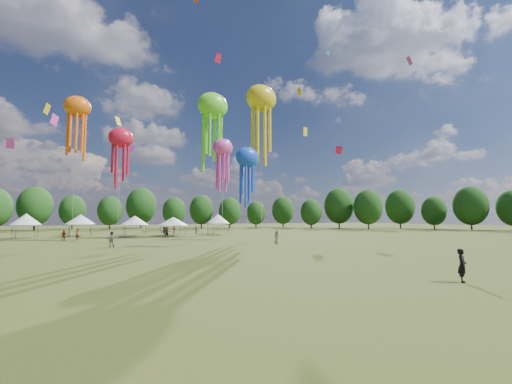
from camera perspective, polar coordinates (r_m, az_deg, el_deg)
name	(u,v)px	position (r m, az deg, el deg)	size (l,w,h in m)	color
ground	(342,294)	(16.32, 15.20, -17.15)	(300.00, 300.00, 0.00)	#384416
observer_main	(462,265)	(21.50, 32.96, -10.97)	(0.68, 0.44, 1.86)	black
spectator_near	(111,240)	(42.25, -24.49, -7.75)	(0.91, 0.71, 1.87)	gray
spectators_far	(166,233)	(59.30, -15.73, -7.00)	(27.20, 31.54, 1.84)	gray
festival_tents	(134,220)	(66.43, -21.05, -4.68)	(38.47, 11.04, 4.27)	#47474C
show_kites	(215,126)	(55.41, -7.38, 11.55)	(33.93, 21.48, 27.59)	red
small_kites	(168,58)	(61.02, -15.54, 22.16)	(65.61, 54.00, 43.40)	red
treeline	(124,204)	(74.58, -22.53, -1.93)	(201.57, 95.24, 13.43)	#38281C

